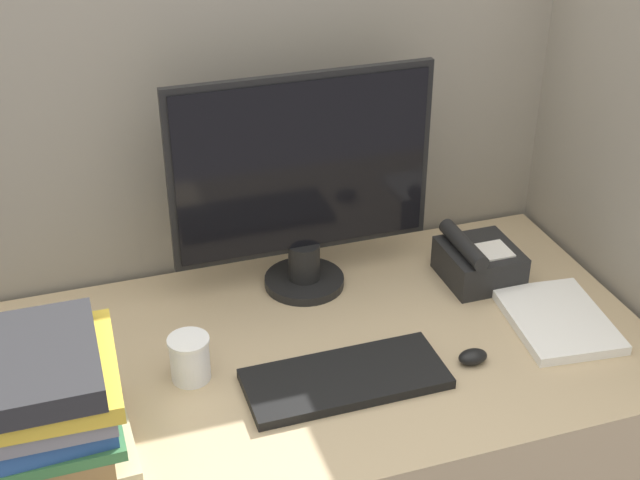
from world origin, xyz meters
The scene contains 10 objects.
cubicle_panel_rear centered at (0.00, 0.79, 0.79)m, with size 1.79×0.04×1.58m.
cubicle_panel_right centered at (0.73, 0.41, 0.79)m, with size 0.04×0.82×1.58m.
desk centered at (0.00, 0.38, 0.36)m, with size 1.39×0.76×0.72m.
monitor centered at (0.06, 0.62, 0.97)m, with size 0.57×0.18×0.50m.
keyboard centered at (0.03, 0.26, 0.73)m, with size 0.39×0.17×0.02m.
mouse centered at (0.29, 0.24, 0.74)m, with size 0.06×0.04×0.03m.
coffee_cup centered at (-0.25, 0.37, 0.77)m, with size 0.08×0.08×0.09m.
book_stack centered at (-0.51, 0.23, 0.83)m, with size 0.24×0.30×0.23m.
desk_telephone centered at (0.44, 0.51, 0.77)m, with size 0.16×0.18×0.12m.
paper_pile centered at (0.52, 0.30, 0.73)m, with size 0.22×0.28×0.02m.
Camera 1 is at (-0.44, -1.01, 1.82)m, focal length 50.00 mm.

